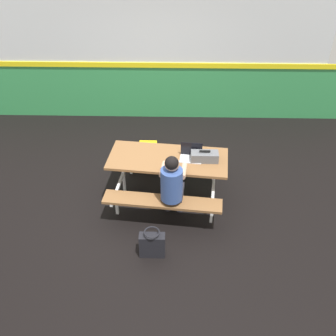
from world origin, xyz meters
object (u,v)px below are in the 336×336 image
at_px(laptop_silver, 191,155).
at_px(backpack_dark, 148,154).
at_px(picnic_table_main, 168,167).
at_px(tote_bag_bright, 152,244).
at_px(toolbox_grey, 205,156).
at_px(student_nearer, 172,183).

bearing_deg(laptop_silver, backpack_dark, 129.25).
height_order(picnic_table_main, tote_bag_bright, picnic_table_main).
relative_size(backpack_dark, tote_bag_bright, 1.02).
bearing_deg(toolbox_grey, tote_bag_bright, -121.66).
height_order(picnic_table_main, student_nearer, student_nearer).
xyz_separation_m(picnic_table_main, student_nearer, (0.07, -0.57, 0.13)).
xyz_separation_m(student_nearer, backpack_dark, (-0.44, 1.43, -0.49)).
relative_size(student_nearer, tote_bag_bright, 2.81).
bearing_deg(backpack_dark, toolbox_grey, -45.60).
bearing_deg(picnic_table_main, backpack_dark, 112.88).
bearing_deg(laptop_silver, toolbox_grey, -16.54).
bearing_deg(student_nearer, toolbox_grey, 47.71).
distance_m(laptop_silver, backpack_dark, 1.25).
height_order(student_nearer, backpack_dark, student_nearer).
height_order(picnic_table_main, backpack_dark, picnic_table_main).
xyz_separation_m(student_nearer, toolbox_grey, (0.46, 0.51, 0.10)).
xyz_separation_m(student_nearer, tote_bag_bright, (-0.25, -0.65, -0.51)).
bearing_deg(backpack_dark, student_nearer, -73.04).
relative_size(toolbox_grey, backpack_dark, 0.91).
distance_m(student_nearer, backpack_dark, 1.57).
bearing_deg(student_nearer, tote_bag_bright, -111.15).
bearing_deg(tote_bag_bright, laptop_silver, 66.94).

